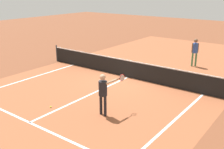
{
  "coord_description": "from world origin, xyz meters",
  "views": [
    {
      "loc": [
        7.5,
        -11.49,
        4.61
      ],
      "look_at": [
        0.87,
        -2.6,
        1.0
      ],
      "focal_mm": 42.7,
      "sensor_mm": 36.0,
      "label": 1
    }
  ],
  "objects_px": {
    "net": "(128,68)",
    "tennis_ball_mid_court": "(51,107)",
    "player_near": "(103,90)",
    "player_far": "(195,49)"
  },
  "relations": [
    {
      "from": "player_near",
      "to": "player_far",
      "type": "relative_size",
      "value": 0.95
    },
    {
      "from": "player_near",
      "to": "player_far",
      "type": "height_order",
      "value": "player_far"
    },
    {
      "from": "player_near",
      "to": "player_far",
      "type": "distance_m",
      "value": 8.52
    },
    {
      "from": "player_near",
      "to": "player_far",
      "type": "xyz_separation_m",
      "value": [
        0.34,
        8.52,
        0.05
      ]
    },
    {
      "from": "net",
      "to": "player_near",
      "type": "bearing_deg",
      "value": -67.91
    },
    {
      "from": "net",
      "to": "tennis_ball_mid_court",
      "type": "distance_m",
      "value": 5.14
    },
    {
      "from": "net",
      "to": "player_far",
      "type": "xyz_separation_m",
      "value": [
        2.08,
        4.21,
        0.57
      ]
    },
    {
      "from": "net",
      "to": "tennis_ball_mid_court",
      "type": "height_order",
      "value": "net"
    },
    {
      "from": "net",
      "to": "player_near",
      "type": "xyz_separation_m",
      "value": [
        1.75,
        -4.3,
        0.52
      ]
    },
    {
      "from": "player_near",
      "to": "tennis_ball_mid_court",
      "type": "height_order",
      "value": "player_near"
    }
  ]
}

